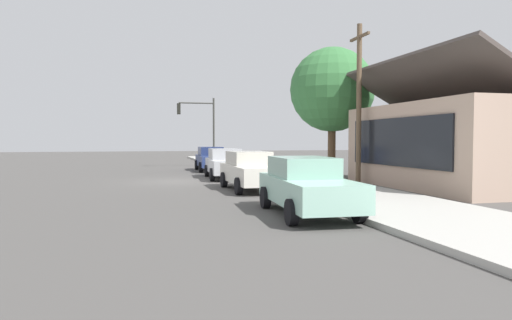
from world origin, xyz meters
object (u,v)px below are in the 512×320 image
(utility_pole_wooden, at_px, (359,101))
(fire_hydrant_red, at_px, (304,181))
(car_navy, at_px, (211,159))
(traffic_light_main, at_px, (200,121))
(car_seafoam, at_px, (307,185))
(car_ivory, at_px, (251,170))
(shade_tree, at_px, (332,90))
(car_silver, at_px, (225,163))

(utility_pole_wooden, bearing_deg, fire_hydrant_red, -49.22)
(car_navy, relative_size, traffic_light_main, 0.91)
(car_seafoam, xyz_separation_m, fire_hydrant_red, (-4.34, 1.55, -0.32))
(car_ivory, distance_m, utility_pole_wooden, 6.55)
(car_navy, distance_m, shade_tree, 9.52)
(traffic_light_main, xyz_separation_m, utility_pole_wooden, (14.42, 5.66, 0.44))
(car_silver, bearing_deg, car_navy, -178.47)
(car_silver, distance_m, fire_hydrant_red, 8.04)
(car_navy, height_order, shade_tree, shade_tree)
(car_seafoam, relative_size, fire_hydrant_red, 6.69)
(fire_hydrant_red, bearing_deg, car_silver, -168.71)
(traffic_light_main, bearing_deg, fire_hydrant_red, 5.30)
(car_silver, relative_size, fire_hydrant_red, 6.88)
(car_navy, relative_size, fire_hydrant_red, 6.63)
(shade_tree, relative_size, utility_pole_wooden, 0.97)
(shade_tree, xyz_separation_m, traffic_light_main, (-10.14, -6.18, -1.39))
(car_silver, bearing_deg, fire_hydrant_red, 14.37)
(car_ivory, relative_size, utility_pole_wooden, 0.61)
(utility_pole_wooden, xyz_separation_m, fire_hydrant_red, (3.45, -4.00, -3.43))
(car_silver, height_order, utility_pole_wooden, utility_pole_wooden)
(traffic_light_main, height_order, fire_hydrant_red, traffic_light_main)
(car_silver, distance_m, car_seafoam, 12.22)
(utility_pole_wooden, bearing_deg, car_navy, -152.81)
(traffic_light_main, bearing_deg, shade_tree, 31.37)
(car_navy, height_order, traffic_light_main, traffic_light_main)
(car_navy, xyz_separation_m, fire_hydrant_red, (13.98, 1.41, -0.32))
(car_silver, xyz_separation_m, fire_hydrant_red, (7.88, 1.57, -0.32))
(car_silver, bearing_deg, utility_pole_wooden, 54.60)
(car_ivory, height_order, traffic_light_main, traffic_light_main)
(car_navy, height_order, car_seafoam, same)
(car_navy, distance_m, traffic_light_main, 4.73)
(car_silver, xyz_separation_m, car_seafoam, (12.22, 0.02, -0.00))
(fire_hydrant_red, bearing_deg, car_seafoam, -19.69)
(car_silver, height_order, car_ivory, same)
(car_navy, distance_m, fire_hydrant_red, 14.05)
(shade_tree, height_order, fire_hydrant_red, shade_tree)
(shade_tree, distance_m, traffic_light_main, 11.96)
(shade_tree, bearing_deg, car_ivory, -47.24)
(car_seafoam, height_order, utility_pole_wooden, utility_pole_wooden)
(car_navy, bearing_deg, utility_pole_wooden, 29.10)
(car_seafoam, distance_m, fire_hydrant_red, 4.62)
(utility_pole_wooden, relative_size, fire_hydrant_red, 10.56)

